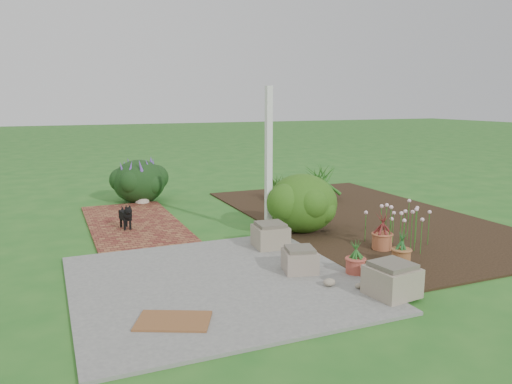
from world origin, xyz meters
name	(u,v)px	position (x,y,z in m)	size (l,w,h in m)	color
ground	(254,238)	(0.00, 0.00, 0.00)	(80.00, 80.00, 0.00)	#23641F
concrete_patio	(217,282)	(-1.25, -1.75, 0.02)	(3.50, 3.50, 0.04)	slate
brick_path	(134,223)	(-1.70, 1.75, 0.02)	(1.60, 3.50, 0.04)	maroon
garden_bed	(362,217)	(2.50, 0.50, 0.01)	(4.00, 7.00, 0.03)	black
veranda_post	(269,162)	(0.30, 0.10, 1.25)	(0.10, 0.10, 2.50)	white
stone_trough_near	(392,281)	(0.48, -2.98, 0.21)	(0.51, 0.51, 0.34)	gray
stone_trough_mid	(300,261)	(-0.12, -1.84, 0.18)	(0.42, 0.42, 0.28)	gray
stone_trough_far	(270,236)	(-0.01, -0.67, 0.20)	(0.49, 0.49, 0.33)	gray
coir_doormat	(173,321)	(-2.03, -2.69, 0.05)	(0.74, 0.48, 0.02)	brown
black_dog	(126,215)	(-1.90, 1.29, 0.29)	(0.19, 0.49, 0.42)	black
cream_ceramic_urn	(142,193)	(-1.22, 3.48, 0.24)	(0.30, 0.30, 0.41)	beige
evergreen_shrub	(302,202)	(0.92, 0.04, 0.54)	(1.20, 1.20, 1.02)	#123C0C
agapanthus_clump_back	(322,178)	(2.60, 2.26, 0.53)	(1.11, 1.11, 1.00)	#103E16
agapanthus_clump_front	(279,185)	(1.72, 2.62, 0.37)	(0.77, 0.77, 0.68)	#193C0A
pink_flower_patch	(406,225)	(1.95, -1.43, 0.37)	(1.06, 1.06, 0.68)	#113D0F
terracotta_pot_bronze	(382,241)	(1.52, -1.41, 0.15)	(0.30, 0.30, 0.24)	#AC5D3A
terracotta_pot_small_left	(401,257)	(1.33, -2.10, 0.14)	(0.26, 0.26, 0.21)	#935B31
terracotta_pot_small_right	(355,266)	(0.52, -2.18, 0.14)	(0.25, 0.25, 0.21)	#AB483A
purple_flowering_bush	(139,180)	(-1.22, 3.77, 0.49)	(1.16, 1.16, 0.98)	black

